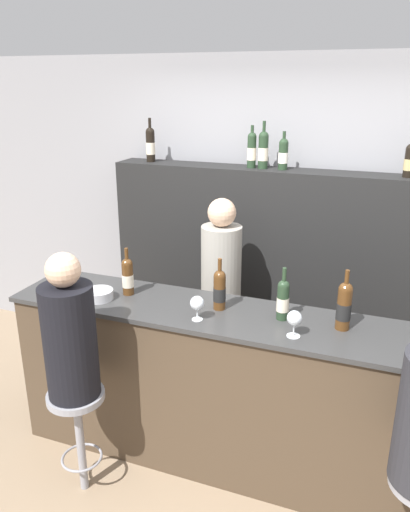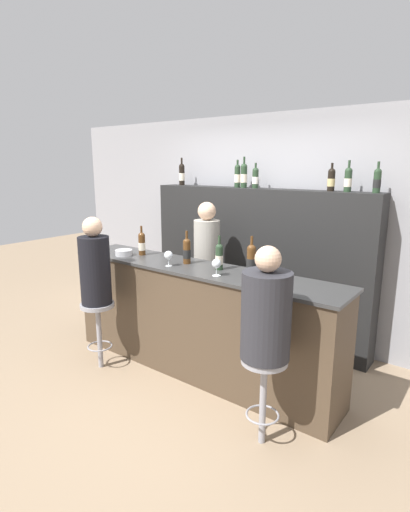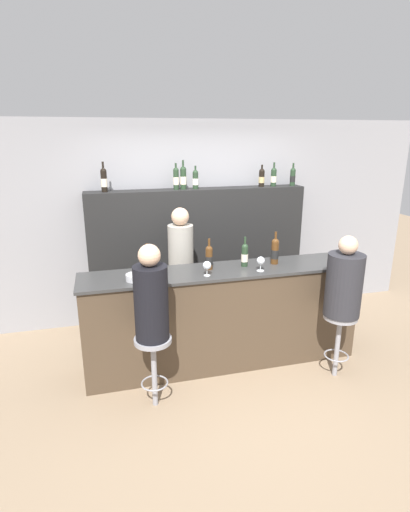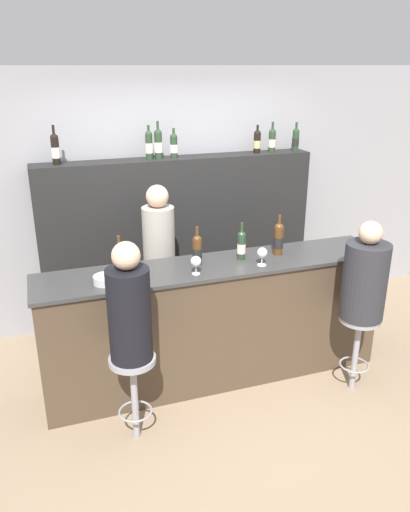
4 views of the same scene
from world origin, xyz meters
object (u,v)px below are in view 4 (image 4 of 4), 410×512
object	(u,v)px
wine_bottle_counter_3	(278,239)
wine_bottle_backbar_2	(158,144)
wine_glass_0	(196,262)
wine_bottle_backbar_6	(296,139)
wine_bottle_backbar_3	(174,145)
wine_bottle_backbar_4	(257,141)
guest_seated_left	(129,309)
wine_glass_1	(262,253)
wine_bottle_counter_2	(241,245)
wine_bottle_backbar_1	(149,145)
bar_stool_left	(133,377)
wine_bottle_backbar_0	(55,149)
guest_seated_right	(365,278)
bartender	(160,276)
bar_stool_right	(358,334)
wine_bottle_counter_0	(120,259)
wine_bottle_backbar_5	(272,140)
metal_bowl	(106,279)
wine_bottle_counter_1	(197,250)

from	to	relation	value
wine_bottle_counter_3	wine_bottle_backbar_2	world-z (taller)	wine_bottle_backbar_2
wine_glass_0	wine_bottle_backbar_6	bearing A→B (deg)	40.07
wine_bottle_counter_3	wine_bottle_backbar_3	size ratio (longest dim) A/B	1.26
wine_bottle_backbar_4	wine_glass_0	world-z (taller)	wine_bottle_backbar_4
guest_seated_left	wine_glass_1	bearing A→B (deg)	18.90
wine_bottle_counter_2	wine_bottle_backbar_3	distance (m)	1.30
wine_bottle_backbar_6	wine_bottle_backbar_1	bearing A→B (deg)	-180.00
bar_stool_left	guest_seated_left	xyz separation A→B (m)	(0.00, 0.00, 0.54)
wine_glass_1	bar_stool_left	bearing A→B (deg)	-161.10
wine_bottle_backbar_0	guest_seated_right	bearing A→B (deg)	-37.29
bartender	bar_stool_left	bearing A→B (deg)	-113.16
wine_bottle_counter_2	bar_stool_right	size ratio (longest dim) A/B	0.46
wine_bottle_backbar_1	wine_bottle_backbar_4	size ratio (longest dim) A/B	1.14
wine_bottle_backbar_6	guest_seated_left	xyz separation A→B (m)	(-2.10, -1.66, -0.82)
wine_bottle_counter_0	wine_bottle_backbar_2	bearing A→B (deg)	61.12
wine_bottle_counter_3	wine_bottle_backbar_2	distance (m)	1.49
wine_bottle_counter_2	wine_bottle_backbar_1	xyz separation A→B (m)	(-0.51, 1.07, 0.70)
wine_bottle_counter_0	wine_bottle_backbar_2	world-z (taller)	wine_bottle_backbar_2
wine_bottle_backbar_2	guest_seated_left	bearing A→B (deg)	-111.06
wine_bottle_backbar_5	wine_bottle_backbar_3	bearing A→B (deg)	-180.00
wine_bottle_backbar_6	wine_glass_0	world-z (taller)	wine_bottle_backbar_6
guest_seated_right	bartender	size ratio (longest dim) A/B	0.50
wine_glass_0	wine_bottle_counter_3	bearing A→B (deg)	13.13
wine_bottle_backbar_4	wine_glass_1	bearing A→B (deg)	-111.61
wine_bottle_counter_0	wine_glass_1	size ratio (longest dim) A/B	2.08
wine_bottle_backbar_6	metal_bowl	bearing A→B (deg)	-151.08
bartender	wine_bottle_backbar_3	bearing A→B (deg)	59.53
metal_bowl	guest_seated_left	size ratio (longest dim) A/B	0.21
wine_bottle_counter_1	wine_bottle_counter_2	world-z (taller)	wine_bottle_counter_1
bar_stool_right	bar_stool_left	bearing A→B (deg)	180.00
guest_seated_right	wine_bottle_backbar_5	bearing A→B (deg)	91.64
wine_bottle_backbar_3	guest_seated_left	xyz separation A→B (m)	(-0.79, -1.66, -0.82)
wine_bottle_counter_3	bar_stool_right	distance (m)	1.03
wine_bottle_backbar_3	bartender	size ratio (longest dim) A/B	0.17
wine_bottle_backbar_2	wine_bottle_backbar_5	bearing A→B (deg)	0.00
wine_glass_1	guest_seated_right	xyz separation A→B (m)	(0.71, -0.40, -0.15)
wine_bottle_backbar_0	wine_bottle_backbar_5	bearing A→B (deg)	0.00
wine_bottle_backbar_1	wine_bottle_backbar_2	xyz separation A→B (m)	(0.09, 0.00, 0.01)
bartender	wine_bottle_backbar_4	bearing A→B (deg)	23.53
wine_glass_0	wine_glass_1	xyz separation A→B (m)	(0.56, 0.00, 0.00)
bar_stool_right	bartender	size ratio (longest dim) A/B	0.42
wine_bottle_backbar_6	bar_stool_right	bearing A→B (deg)	-97.65
wine_bottle_backbar_5	bartender	distance (m)	1.82
wine_bottle_counter_0	guest_seated_right	world-z (taller)	guest_seated_right
guest_seated_right	bartender	xyz separation A→B (m)	(-1.39, 1.15, -0.27)
guest_seated_right	metal_bowl	bearing A→B (deg)	167.15
wine_bottle_counter_3	wine_bottle_backbar_0	size ratio (longest dim) A/B	1.01
wine_bottle_backbar_4	wine_bottle_backbar_6	bearing A→B (deg)	0.00
wine_bottle_backbar_4	bar_stool_right	bearing A→B (deg)	-82.66
metal_bowl	wine_bottle_backbar_3	bearing A→B (deg)	53.93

